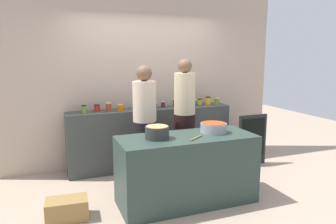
# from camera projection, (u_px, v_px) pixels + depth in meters

# --- Properties ---
(ground) EXTENTS (12.00, 12.00, 0.00)m
(ground) POSITION_uv_depth(u_px,v_px,m) (177.00, 192.00, 4.35)
(ground) COLOR tan
(storefront_wall) EXTENTS (4.80, 0.12, 3.00)m
(storefront_wall) POSITION_uv_depth(u_px,v_px,m) (145.00, 75.00, 5.42)
(storefront_wall) COLOR tan
(storefront_wall) RESTS_ON ground
(display_shelf) EXTENTS (2.70, 0.36, 0.98)m
(display_shelf) POSITION_uv_depth(u_px,v_px,m) (152.00, 138.00, 5.27)
(display_shelf) COLOR #3A3F3C
(display_shelf) RESTS_ON ground
(prep_table) EXTENTS (1.70, 0.70, 0.86)m
(prep_table) POSITION_uv_depth(u_px,v_px,m) (187.00, 169.00, 4.00)
(prep_table) COLOR #2A3B35
(prep_table) RESTS_ON ground
(preserve_jar_0) EXTENTS (0.07, 0.07, 0.12)m
(preserve_jar_0) POSITION_uv_depth(u_px,v_px,m) (84.00, 109.00, 4.75)
(preserve_jar_0) COLOR olive
(preserve_jar_0) RESTS_ON display_shelf
(preserve_jar_1) EXTENTS (0.09, 0.09, 0.11)m
(preserve_jar_1) POSITION_uv_depth(u_px,v_px,m) (97.00, 108.00, 4.90)
(preserve_jar_1) COLOR red
(preserve_jar_1) RESTS_ON display_shelf
(preserve_jar_2) EXTENTS (0.09, 0.09, 0.13)m
(preserve_jar_2) POSITION_uv_depth(u_px,v_px,m) (109.00, 107.00, 4.94)
(preserve_jar_2) COLOR #A73A25
(preserve_jar_2) RESTS_ON display_shelf
(preserve_jar_3) EXTENTS (0.09, 0.09, 0.10)m
(preserve_jar_3) POSITION_uv_depth(u_px,v_px,m) (120.00, 107.00, 4.96)
(preserve_jar_3) COLOR orange
(preserve_jar_3) RESTS_ON display_shelf
(preserve_jar_4) EXTENTS (0.09, 0.09, 0.15)m
(preserve_jar_4) POSITION_uv_depth(u_px,v_px,m) (141.00, 105.00, 5.07)
(preserve_jar_4) COLOR olive
(preserve_jar_4) RESTS_ON display_shelf
(preserve_jar_5) EXTENTS (0.09, 0.09, 0.10)m
(preserve_jar_5) POSITION_uv_depth(u_px,v_px,m) (154.00, 105.00, 5.19)
(preserve_jar_5) COLOR #452347
(preserve_jar_5) RESTS_ON display_shelf
(preserve_jar_6) EXTENTS (0.07, 0.07, 0.10)m
(preserve_jar_6) POSITION_uv_depth(u_px,v_px,m) (163.00, 104.00, 5.28)
(preserve_jar_6) COLOR #531742
(preserve_jar_6) RESTS_ON display_shelf
(preserve_jar_7) EXTENTS (0.07, 0.07, 0.13)m
(preserve_jar_7) POSITION_uv_depth(u_px,v_px,m) (175.00, 103.00, 5.32)
(preserve_jar_7) COLOR #562852
(preserve_jar_7) RESTS_ON display_shelf
(preserve_jar_8) EXTENTS (0.09, 0.09, 0.12)m
(preserve_jar_8) POSITION_uv_depth(u_px,v_px,m) (194.00, 103.00, 5.41)
(preserve_jar_8) COLOR #1E5D23
(preserve_jar_8) RESTS_ON display_shelf
(preserve_jar_9) EXTENTS (0.07, 0.07, 0.11)m
(preserve_jar_9) POSITION_uv_depth(u_px,v_px,m) (200.00, 102.00, 5.55)
(preserve_jar_9) COLOR gold
(preserve_jar_9) RESTS_ON display_shelf
(preserve_jar_10) EXTENTS (0.09, 0.09, 0.14)m
(preserve_jar_10) POSITION_uv_depth(u_px,v_px,m) (208.00, 101.00, 5.57)
(preserve_jar_10) COLOR yellow
(preserve_jar_10) RESTS_ON display_shelf
(preserve_jar_11) EXTENTS (0.09, 0.09, 0.12)m
(preserve_jar_11) POSITION_uv_depth(u_px,v_px,m) (217.00, 101.00, 5.55)
(preserve_jar_11) COLOR olive
(preserve_jar_11) RESTS_ON display_shelf
(cooking_pot_left) EXTENTS (0.29, 0.29, 0.15)m
(cooking_pot_left) POSITION_uv_depth(u_px,v_px,m) (157.00, 132.00, 3.80)
(cooking_pot_left) COLOR #2D2D2D
(cooking_pot_left) RESTS_ON prep_table
(cooking_pot_center) EXTENTS (0.34, 0.34, 0.13)m
(cooking_pot_center) POSITION_uv_depth(u_px,v_px,m) (213.00, 128.00, 4.10)
(cooking_pot_center) COLOR gray
(cooking_pot_center) RESTS_ON prep_table
(wooden_spoon) EXTENTS (0.23, 0.17, 0.02)m
(wooden_spoon) POSITION_uv_depth(u_px,v_px,m) (196.00, 138.00, 3.80)
(wooden_spoon) COLOR #9E703D
(wooden_spoon) RESTS_ON prep_table
(cook_with_tongs) EXTENTS (0.34, 0.34, 1.70)m
(cook_with_tongs) POSITION_uv_depth(u_px,v_px,m) (145.00, 131.00, 4.53)
(cook_with_tongs) COLOR black
(cook_with_tongs) RESTS_ON ground
(cook_in_cap) EXTENTS (0.32, 0.32, 1.78)m
(cook_in_cap) POSITION_uv_depth(u_px,v_px,m) (184.00, 124.00, 4.75)
(cook_in_cap) COLOR black
(cook_in_cap) RESTS_ON ground
(bread_crate) EXTENTS (0.49, 0.32, 0.24)m
(bread_crate) POSITION_uv_depth(u_px,v_px,m) (67.00, 209.00, 3.62)
(bread_crate) COLOR olive
(bread_crate) RESTS_ON ground
(chalkboard_sign) EXTENTS (0.53, 0.05, 0.86)m
(chalkboard_sign) POSITION_uv_depth(u_px,v_px,m) (252.00, 140.00, 5.37)
(chalkboard_sign) COLOR black
(chalkboard_sign) RESTS_ON ground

